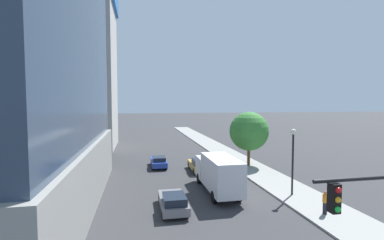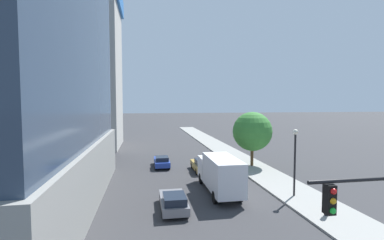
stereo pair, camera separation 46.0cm
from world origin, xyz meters
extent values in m
cube|color=gray|center=(8.77, 20.00, 0.07)|extent=(4.24, 120.00, 0.15)
cube|color=#B2AFA8|center=(-15.54, 45.48, 13.64)|extent=(14.67, 12.96, 27.28)
cube|color=red|center=(-11.14, 41.60, 17.15)|extent=(0.90, 0.90, 34.31)
cylinder|color=black|center=(4.32, 3.61, 5.06)|extent=(5.46, 0.14, 0.14)
cube|color=black|center=(2.42, 3.61, 4.43)|extent=(0.32, 0.36, 1.05)
sphere|color=red|center=(2.42, 3.42, 4.77)|extent=(0.22, 0.22, 0.22)
sphere|color=orange|center=(2.42, 3.42, 4.43)|extent=(0.22, 0.22, 0.22)
sphere|color=green|center=(2.42, 3.42, 4.09)|extent=(0.22, 0.22, 0.22)
cylinder|color=black|center=(8.17, 15.70, 2.69)|extent=(0.16, 0.16, 5.08)
sphere|color=silver|center=(8.17, 15.70, 5.41)|extent=(0.44, 0.44, 0.44)
cylinder|color=brown|center=(8.92, 26.64, 1.35)|extent=(0.36, 0.36, 2.39)
sphere|color=#387F33|center=(8.92, 26.64, 4.31)|extent=(4.73, 4.73, 4.73)
cube|color=#233D9E|center=(-1.91, 28.45, 0.59)|extent=(1.75, 4.41, 0.59)
cube|color=#19212D|center=(-1.91, 27.78, 1.13)|extent=(1.47, 1.90, 0.47)
cylinder|color=black|center=(-2.68, 29.94, 0.35)|extent=(0.22, 0.70, 0.70)
cylinder|color=black|center=(-1.14, 29.94, 0.35)|extent=(0.22, 0.70, 0.70)
cylinder|color=black|center=(-2.68, 26.95, 0.35)|extent=(0.22, 0.70, 0.70)
cylinder|color=black|center=(-1.14, 26.95, 0.35)|extent=(0.22, 0.70, 0.70)
cube|color=slate|center=(-1.91, 14.77, 0.56)|extent=(1.83, 4.33, 0.58)
cube|color=#19212D|center=(-1.91, 13.87, 1.11)|extent=(1.53, 2.04, 0.52)
cylinder|color=black|center=(-2.71, 16.24, 0.31)|extent=(0.22, 0.63, 0.63)
cylinder|color=black|center=(-1.10, 16.24, 0.31)|extent=(0.22, 0.63, 0.63)
cylinder|color=black|center=(-2.71, 13.29, 0.31)|extent=(0.22, 0.63, 0.63)
cylinder|color=black|center=(-1.10, 13.29, 0.31)|extent=(0.22, 0.63, 0.63)
cube|color=#AD8938|center=(2.40, 25.52, 0.63)|extent=(1.81, 4.42, 0.67)
cube|color=#19212D|center=(2.40, 24.76, 1.23)|extent=(1.52, 2.17, 0.54)
cylinder|color=black|center=(1.61, 27.03, 0.34)|extent=(0.22, 0.69, 0.69)
cylinder|color=black|center=(3.20, 27.03, 0.34)|extent=(0.22, 0.69, 0.69)
cylinder|color=black|center=(1.61, 24.02, 0.34)|extent=(0.22, 0.69, 0.69)
cylinder|color=black|center=(3.20, 24.02, 0.34)|extent=(0.22, 0.69, 0.69)
cube|color=silver|center=(2.40, 20.81, 1.57)|extent=(2.27, 2.19, 1.97)
cube|color=silver|center=(2.40, 16.82, 1.92)|extent=(2.27, 5.49, 2.68)
cylinder|color=black|center=(1.41, 20.81, 0.48)|extent=(0.30, 0.97, 0.97)
cylinder|color=black|center=(3.40, 20.81, 0.48)|extent=(0.30, 0.97, 0.97)
cylinder|color=black|center=(1.41, 15.45, 0.48)|extent=(0.30, 0.97, 0.97)
cylinder|color=black|center=(3.40, 15.45, 0.48)|extent=(0.30, 0.97, 0.97)
cylinder|color=black|center=(8.21, 11.64, 0.55)|extent=(0.28, 0.28, 0.79)
cylinder|color=orange|center=(8.21, 11.64, 1.25)|extent=(0.34, 0.34, 0.61)
sphere|color=#997051|center=(8.21, 11.64, 1.66)|extent=(0.21, 0.21, 0.21)
camera|label=1|loc=(-4.34, -4.78, 7.79)|focal=25.85mm
camera|label=2|loc=(-3.89, -4.86, 7.79)|focal=25.85mm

